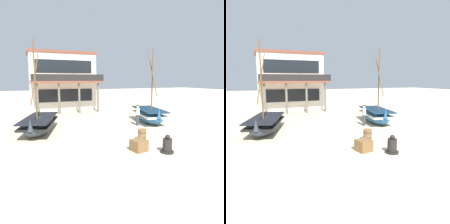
# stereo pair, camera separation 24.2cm
# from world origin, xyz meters

# --- Properties ---
(ground_plane) EXTENTS (120.00, 120.00, 0.00)m
(ground_plane) POSITION_xyz_m (0.00, 0.00, 0.00)
(ground_plane) COLOR beige
(fishing_boat_near_left) EXTENTS (2.72, 4.75, 6.17)m
(fishing_boat_near_left) POSITION_xyz_m (4.09, 2.48, 0.68)
(fishing_boat_near_left) COLOR #23517A
(fishing_boat_near_left) RESTS_ON ground
(fishing_boat_centre_large) EXTENTS (3.15, 5.28, 6.27)m
(fishing_boat_centre_large) POSITION_xyz_m (-4.84, 2.61, 0.61)
(fishing_boat_centre_large) COLOR #2D333D
(fishing_boat_centre_large) RESTS_ON ground
(fisherman_by_hull) EXTENTS (0.31, 0.41, 1.68)m
(fisherman_by_hull) POSITION_xyz_m (2.61, 1.87, 0.83)
(fisherman_by_hull) COLOR #33333D
(fisherman_by_hull) RESTS_ON ground
(capstan_winch) EXTENTS (0.68, 0.68, 0.96)m
(capstan_winch) POSITION_xyz_m (0.86, -4.21, 0.37)
(capstan_winch) COLOR black
(capstan_winch) RESTS_ON ground
(wooden_barrel) EXTENTS (0.56, 0.56, 0.70)m
(wooden_barrel) POSITION_xyz_m (0.83, -1.80, 0.35)
(wooden_barrel) COLOR brown
(wooden_barrel) RESTS_ON ground
(cargo_crate) EXTENTS (0.85, 0.85, 0.61)m
(cargo_crate) POSITION_xyz_m (-0.34, -3.41, 0.30)
(cargo_crate) COLOR brown
(cargo_crate) RESTS_ON ground
(harbor_building_main) EXTENTS (7.93, 8.17, 6.96)m
(harbor_building_main) POSITION_xyz_m (-1.24, 14.73, 3.49)
(harbor_building_main) COLOR white
(harbor_building_main) RESTS_ON ground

